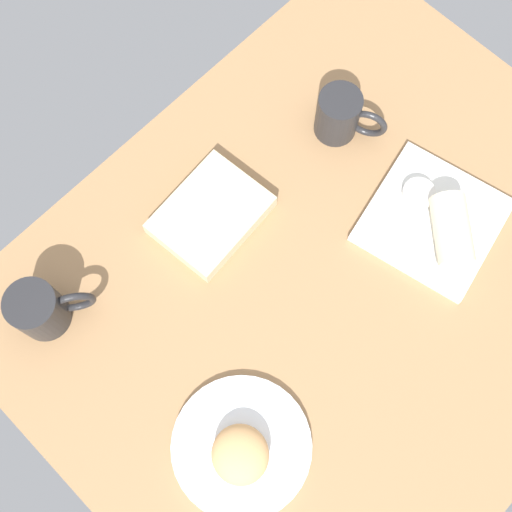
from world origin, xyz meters
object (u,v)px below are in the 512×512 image
at_px(book_stack, 211,215).
at_px(coffee_mug, 41,309).
at_px(sauce_cup, 418,194).
at_px(second_mug, 340,115).
at_px(square_plate, 432,220).
at_px(breakfast_wrap, 452,230).
at_px(scone_pastry, 240,455).
at_px(round_plate, 241,447).

distance_m(book_stack, coffee_mug, 0.33).
height_order(sauce_cup, second_mug, second_mug).
bearing_deg(sauce_cup, square_plate, 76.45).
distance_m(sauce_cup, breakfast_wrap, 0.09).
height_order(breakfast_wrap, coffee_mug, coffee_mug).
distance_m(square_plate, second_mug, 0.25).
distance_m(sauce_cup, coffee_mug, 0.67).
height_order(scone_pastry, coffee_mug, coffee_mug).
height_order(round_plate, coffee_mug, coffee_mug).
relative_size(sauce_cup, breakfast_wrap, 0.48).
height_order(square_plate, coffee_mug, coffee_mug).
relative_size(scone_pastry, coffee_mug, 0.74).
distance_m(breakfast_wrap, coffee_mug, 0.70).
xyz_separation_m(round_plate, breakfast_wrap, (-0.50, 0.01, 0.04)).
relative_size(round_plate, book_stack, 1.12).
bearing_deg(round_plate, coffee_mug, -78.70).
bearing_deg(breakfast_wrap, coffee_mug, 8.13).
relative_size(round_plate, coffee_mug, 1.78).
xyz_separation_m(square_plate, book_stack, (0.27, -0.29, 0.01)).
height_order(round_plate, scone_pastry, scone_pastry).
bearing_deg(breakfast_wrap, round_plate, 41.37).
bearing_deg(book_stack, second_mug, 172.14).
relative_size(sauce_cup, second_mug, 0.46).
xyz_separation_m(coffee_mug, second_mug, (-0.61, 0.11, 0.00)).
bearing_deg(round_plate, breakfast_wrap, 179.06).
relative_size(scone_pastry, sauce_cup, 1.61).
xyz_separation_m(sauce_cup, book_stack, (0.28, -0.24, -0.01)).
bearing_deg(coffee_mug, book_stack, 167.64).
xyz_separation_m(round_plate, coffee_mug, (0.08, -0.39, 0.04)).
height_order(scone_pastry, breakfast_wrap, breakfast_wrap).
bearing_deg(book_stack, sauce_cup, 139.92).
xyz_separation_m(scone_pastry, book_stack, (-0.25, -0.32, -0.02)).
relative_size(square_plate, book_stack, 1.09).
distance_m(breakfast_wrap, book_stack, 0.42).
height_order(square_plate, second_mug, second_mug).
height_order(round_plate, sauce_cup, sauce_cup).
bearing_deg(scone_pastry, square_plate, -175.77).
distance_m(round_plate, coffee_mug, 0.40).
bearing_deg(coffee_mug, round_plate, 101.30).
distance_m(round_plate, scone_pastry, 0.04).
xyz_separation_m(round_plate, book_stack, (-0.24, -0.32, 0.01)).
bearing_deg(second_mug, square_plate, 85.32).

